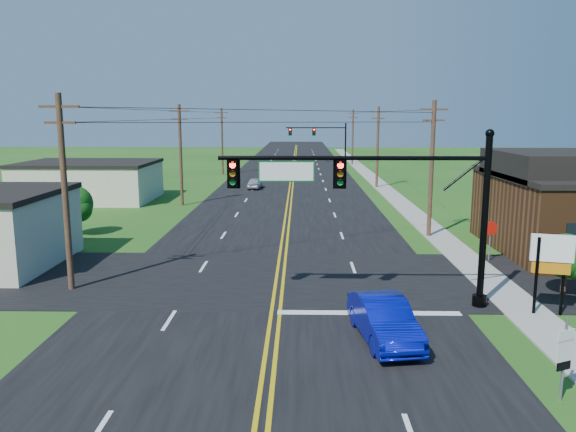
{
  "coord_description": "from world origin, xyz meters",
  "views": [
    {
      "loc": [
        1.15,
        -14.97,
        8.01
      ],
      "look_at": [
        0.62,
        10.0,
        3.53
      ],
      "focal_mm": 35.0,
      "sensor_mm": 36.0,
      "label": 1
    }
  ],
  "objects_px": {
    "blue_car": "(384,320)",
    "stop_sign": "(491,233)",
    "signal_mast_far": "(320,136)",
    "route_sign": "(565,353)",
    "signal_mast_main": "(377,196)"
  },
  "relations": [
    {
      "from": "route_sign",
      "to": "blue_car",
      "type": "bearing_deg",
      "value": 111.37
    },
    {
      "from": "signal_mast_main",
      "to": "blue_car",
      "type": "bearing_deg",
      "value": -92.32
    },
    {
      "from": "blue_car",
      "to": "stop_sign",
      "type": "relative_size",
      "value": 2.05
    },
    {
      "from": "blue_car",
      "to": "signal_mast_main",
      "type": "bearing_deg",
      "value": 78.98
    },
    {
      "from": "signal_mast_far",
      "to": "blue_car",
      "type": "xyz_separation_m",
      "value": [
        -0.25,
        -75.79,
        -3.77
      ]
    },
    {
      "from": "signal_mast_main",
      "to": "signal_mast_far",
      "type": "relative_size",
      "value": 1.03
    },
    {
      "from": "blue_car",
      "to": "stop_sign",
      "type": "distance_m",
      "value": 13.6
    },
    {
      "from": "signal_mast_far",
      "to": "blue_car",
      "type": "height_order",
      "value": "signal_mast_far"
    },
    {
      "from": "signal_mast_far",
      "to": "route_sign",
      "type": "height_order",
      "value": "signal_mast_far"
    },
    {
      "from": "signal_mast_far",
      "to": "stop_sign",
      "type": "distance_m",
      "value": 64.95
    },
    {
      "from": "signal_mast_far",
      "to": "stop_sign",
      "type": "height_order",
      "value": "signal_mast_far"
    },
    {
      "from": "blue_car",
      "to": "route_sign",
      "type": "distance_m",
      "value": 6.15
    },
    {
      "from": "stop_sign",
      "to": "signal_mast_far",
      "type": "bearing_deg",
      "value": 83.3
    },
    {
      "from": "blue_car",
      "to": "stop_sign",
      "type": "height_order",
      "value": "stop_sign"
    },
    {
      "from": "stop_sign",
      "to": "signal_mast_main",
      "type": "bearing_deg",
      "value": -147.44
    }
  ]
}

